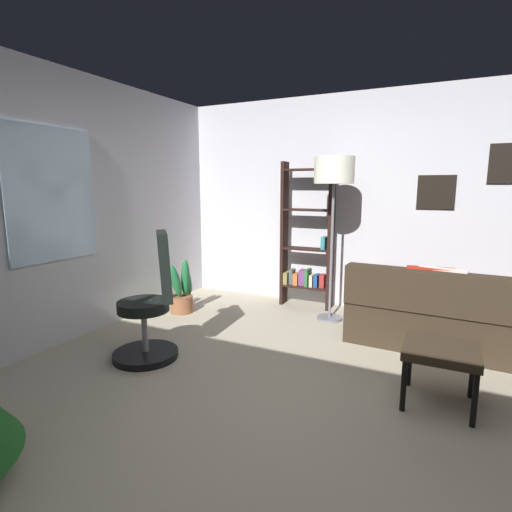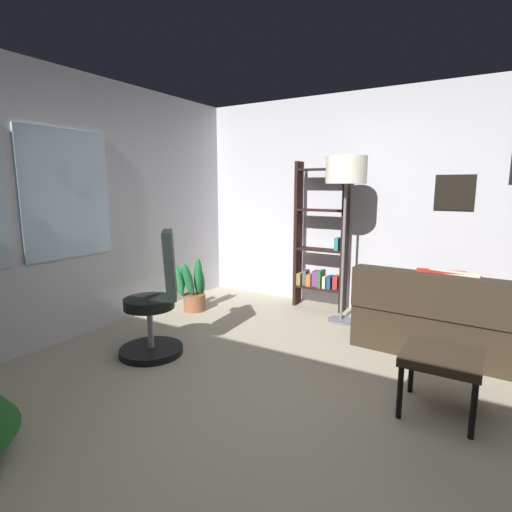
{
  "view_description": "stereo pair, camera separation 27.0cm",
  "coord_description": "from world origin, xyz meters",
  "px_view_note": "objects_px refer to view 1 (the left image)",
  "views": [
    {
      "loc": [
        -2.32,
        -0.73,
        1.49
      ],
      "look_at": [
        0.4,
        0.61,
        0.95
      ],
      "focal_mm": 28.01,
      "sensor_mm": 36.0,
      "label": 1
    },
    {
      "loc": [
        -2.19,
        -0.97,
        1.49
      ],
      "look_at": [
        0.4,
        0.61,
        0.95
      ],
      "focal_mm": 28.01,
      "sensor_mm": 36.0,
      "label": 2
    }
  ],
  "objects_px": {
    "floor_lamp": "(334,179)",
    "couch": "(464,315)",
    "office_chair": "(151,310)",
    "footstool": "(441,354)",
    "bookshelf": "(307,245)",
    "potted_plant": "(179,291)"
  },
  "relations": [
    {
      "from": "couch",
      "to": "potted_plant",
      "type": "bearing_deg",
      "value": 98.92
    },
    {
      "from": "floor_lamp",
      "to": "potted_plant",
      "type": "bearing_deg",
      "value": 108.03
    },
    {
      "from": "couch",
      "to": "office_chair",
      "type": "relative_size",
      "value": 1.73
    },
    {
      "from": "footstool",
      "to": "bookshelf",
      "type": "relative_size",
      "value": 0.27
    },
    {
      "from": "bookshelf",
      "to": "potted_plant",
      "type": "bearing_deg",
      "value": 126.18
    },
    {
      "from": "footstool",
      "to": "office_chair",
      "type": "distance_m",
      "value": 2.3
    },
    {
      "from": "couch",
      "to": "footstool",
      "type": "height_order",
      "value": "couch"
    },
    {
      "from": "footstool",
      "to": "bookshelf",
      "type": "height_order",
      "value": "bookshelf"
    },
    {
      "from": "couch",
      "to": "office_chair",
      "type": "height_order",
      "value": "office_chair"
    },
    {
      "from": "footstool",
      "to": "bookshelf",
      "type": "bearing_deg",
      "value": 41.62
    },
    {
      "from": "floor_lamp",
      "to": "couch",
      "type": "bearing_deg",
      "value": -93.07
    },
    {
      "from": "footstool",
      "to": "floor_lamp",
      "type": "relative_size",
      "value": 0.27
    },
    {
      "from": "footstool",
      "to": "office_chair",
      "type": "xyz_separation_m",
      "value": [
        -0.26,
        2.28,
        0.07
      ]
    },
    {
      "from": "footstool",
      "to": "floor_lamp",
      "type": "xyz_separation_m",
      "value": [
        1.4,
        1.16,
        1.2
      ]
    },
    {
      "from": "floor_lamp",
      "to": "potted_plant",
      "type": "distance_m",
      "value": 2.18
    },
    {
      "from": "office_chair",
      "to": "floor_lamp",
      "type": "xyz_separation_m",
      "value": [
        1.67,
        -1.12,
        1.13
      ]
    },
    {
      "from": "footstool",
      "to": "bookshelf",
      "type": "xyz_separation_m",
      "value": [
        1.78,
        1.58,
        0.42
      ]
    },
    {
      "from": "footstool",
      "to": "couch",
      "type": "bearing_deg",
      "value": -7.45
    },
    {
      "from": "bookshelf",
      "to": "floor_lamp",
      "type": "distance_m",
      "value": 0.96
    },
    {
      "from": "floor_lamp",
      "to": "footstool",
      "type": "bearing_deg",
      "value": -140.34
    },
    {
      "from": "couch",
      "to": "floor_lamp",
      "type": "relative_size",
      "value": 1.07
    },
    {
      "from": "footstool",
      "to": "floor_lamp",
      "type": "distance_m",
      "value": 2.18
    }
  ]
}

